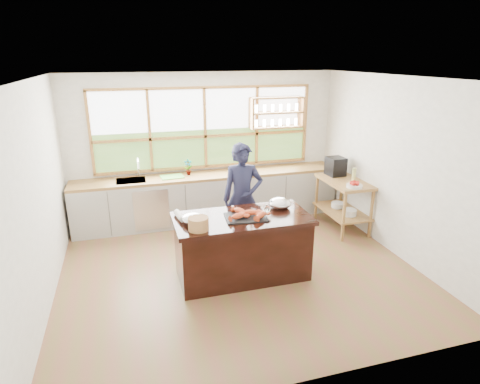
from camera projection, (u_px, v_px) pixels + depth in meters
name	position (u px, v px, depth m)	size (l,w,h in m)	color
ground_plane	(238.00, 268.00, 5.89)	(5.00, 5.00, 0.00)	brown
room_shell	(230.00, 144.00, 5.80)	(5.02, 4.52, 2.71)	white
back_counter	(209.00, 197.00, 7.50)	(4.90, 0.63, 0.90)	#B0AEA7
right_shelf_unit	(343.00, 196.00, 7.08)	(0.62, 1.10, 0.90)	olive
island	(242.00, 246.00, 5.56)	(1.85, 0.90, 0.90)	black
cook	(243.00, 198.00, 6.23)	(0.63, 0.41, 1.73)	#1A1C35
potted_plant	(188.00, 167.00, 7.27)	(0.15, 0.10, 0.29)	slate
cutting_board	(172.00, 177.00, 7.18)	(0.40, 0.30, 0.01)	#58AD3E
espresso_machine	(336.00, 166.00, 7.25)	(0.29, 0.31, 0.33)	black
wine_bottle	(354.00, 176.00, 6.79)	(0.07, 0.07, 0.27)	#A0A759
fruit_bowl	(355.00, 185.00, 6.61)	(0.26, 0.26, 0.11)	silver
slate_board	(246.00, 217.00, 5.38)	(0.55, 0.40, 0.02)	black
lobster_pile	(248.00, 214.00, 5.37)	(0.52, 0.44, 0.08)	#E45927
mixing_bowl_left	(193.00, 219.00, 5.19)	(0.29, 0.29, 0.14)	silver
mixing_bowl_right	(280.00, 203.00, 5.72)	(0.32, 0.32, 0.15)	silver
wine_glass	(267.00, 209.00, 5.24)	(0.08, 0.08, 0.22)	white
wicker_basket	(198.00, 224.00, 4.99)	(0.26, 0.26, 0.17)	#B9774A
parchment_roll	(179.00, 216.00, 5.35)	(0.08, 0.08, 0.30)	white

